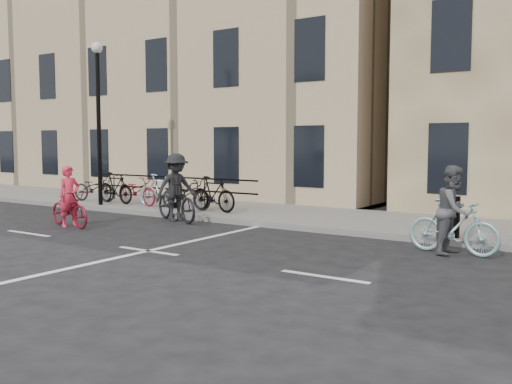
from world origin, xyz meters
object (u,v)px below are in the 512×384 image
Objects in this scene: cyclist_pink at (70,206)px; cyclist_grey at (453,219)px; cyclist_dark at (176,195)px; lamp_post at (98,103)px.

cyclist_grey reaches higher than cyclist_pink.
cyclist_pink is at bearing 166.14° from cyclist_dark.
lamp_post is at bearing 47.84° from cyclist_pink.
lamp_post is 4.87m from cyclist_pink.
cyclist_grey is 0.82× the size of cyclist_dark.
cyclist_pink is 1.01× the size of cyclist_grey.
cyclist_grey is at bearing -72.96° from cyclist_dark.
cyclist_pink is at bearing 106.25° from cyclist_grey.
cyclist_grey is at bearing -68.70° from cyclist_pink.
lamp_post is 12.11m from cyclist_grey.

